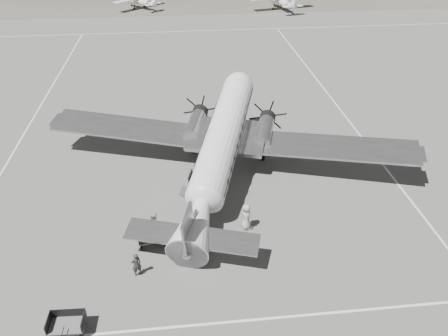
% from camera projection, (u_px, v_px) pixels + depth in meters
% --- Properties ---
extents(ground, '(260.00, 260.00, 0.00)m').
position_uv_depth(ground, '(234.00, 171.00, 34.12)').
color(ground, slate).
rests_on(ground, ground).
extents(taxi_line_near, '(60.00, 0.15, 0.01)m').
position_uv_depth(taxi_line_near, '(268.00, 319.00, 22.41)').
color(taxi_line_near, silver).
rests_on(taxi_line_near, ground).
extents(taxi_line_right, '(0.15, 80.00, 0.01)m').
position_uv_depth(taxi_line_right, '(381.00, 162.00, 35.20)').
color(taxi_line_right, silver).
rests_on(taxi_line_right, ground).
extents(taxi_line_left, '(0.15, 60.00, 0.01)m').
position_uv_depth(taxi_line_left, '(30.00, 124.00, 40.86)').
color(taxi_line_left, silver).
rests_on(taxi_line_left, ground).
extents(taxi_line_horizon, '(90.00, 0.15, 0.01)m').
position_uv_depth(taxi_line_horizon, '(201.00, 31.00, 67.57)').
color(taxi_line_horizon, silver).
rests_on(taxi_line_horizon, ground).
extents(dc3_airliner, '(33.71, 27.87, 5.53)m').
position_uv_depth(dc3_airliner, '(221.00, 147.00, 31.77)').
color(dc3_airliner, '#B3B3B6').
rests_on(dc3_airliner, ground).
extents(light_plane_left, '(13.13, 13.05, 2.12)m').
position_uv_depth(light_plane_left, '(140.00, 3.00, 79.37)').
color(light_plane_left, white).
rests_on(light_plane_left, ground).
extents(light_plane_right, '(13.73, 12.07, 2.46)m').
position_uv_depth(light_plane_right, '(281.00, 3.00, 78.49)').
color(light_plane_right, white).
rests_on(light_plane_right, ground).
extents(baggage_cart_near, '(2.03, 1.57, 1.05)m').
position_uv_depth(baggage_cart_near, '(152.00, 237.00, 26.88)').
color(baggage_cart_near, '#5A5A5A').
rests_on(baggage_cart_near, ground).
extents(baggage_cart_far, '(1.90, 1.38, 1.05)m').
position_uv_depth(baggage_cart_far, '(67.00, 325.00, 21.48)').
color(baggage_cart_far, '#5A5A5A').
rests_on(baggage_cart_far, ground).
extents(ground_crew, '(0.69, 0.60, 1.59)m').
position_uv_depth(ground_crew, '(136.00, 264.00, 24.56)').
color(ground_crew, '#313131').
rests_on(ground_crew, ground).
extents(ramp_agent, '(0.82, 1.00, 1.89)m').
position_uv_depth(ramp_agent, '(155.00, 225.00, 27.20)').
color(ramp_agent, '#B5B5B3').
rests_on(ramp_agent, ground).
extents(passenger, '(0.65, 0.94, 1.83)m').
position_uv_depth(passenger, '(246.00, 217.00, 27.92)').
color(passenger, '#B3B3B0').
rests_on(passenger, ground).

